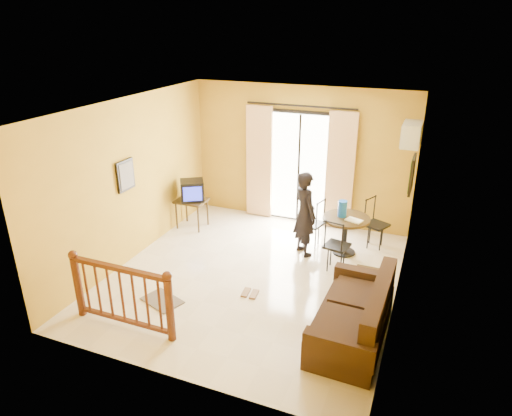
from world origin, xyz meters
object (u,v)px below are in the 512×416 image
at_px(coffee_table, 367,287).
at_px(sofa, 356,319).
at_px(television, 192,190).
at_px(standing_person, 305,214).
at_px(dining_table, 346,225).

bearing_deg(coffee_table, sofa, -89.61).
relative_size(television, standing_person, 0.38).
bearing_deg(sofa, television, 149.57).
relative_size(television, sofa, 0.32).
bearing_deg(television, sofa, -63.50).
bearing_deg(standing_person, coffee_table, -178.08).
xyz_separation_m(coffee_table, sofa, (0.01, -0.96, 0.08)).
distance_m(television, coffee_table, 4.00).
height_order(dining_table, standing_person, standing_person).
bearing_deg(sofa, coffee_table, 92.05).
relative_size(television, coffee_table, 0.72).
distance_m(sofa, standing_person, 2.51).
height_order(television, coffee_table, television).
bearing_deg(dining_table, standing_person, -157.82).
bearing_deg(standing_person, dining_table, -115.42).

